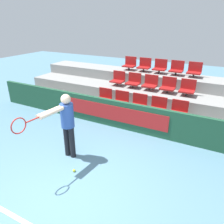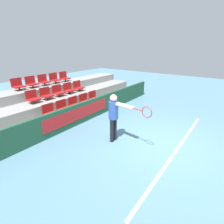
{
  "view_description": "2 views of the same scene",
  "coord_description": "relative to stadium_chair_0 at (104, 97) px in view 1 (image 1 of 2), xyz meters",
  "views": [
    {
      "loc": [
        2.35,
        -2.22,
        3.19
      ],
      "look_at": [
        -0.07,
        2.34,
        0.96
      ],
      "focal_mm": 35.0,
      "sensor_mm": 36.0,
      "label": 1
    },
    {
      "loc": [
        -5.0,
        -1.72,
        3.05
      ],
      "look_at": [
        -0.08,
        1.91,
        0.72
      ],
      "focal_mm": 28.0,
      "sensor_mm": 36.0,
      "label": 2
    }
  ],
  "objects": [
    {
      "name": "bleacher_tier_back",
      "position": [
        1.3,
        2.04,
        -0.04
      ],
      "size": [
        10.19,
        1.08,
        1.17
      ],
      "color": "gray",
      "rests_on": "ground"
    },
    {
      "name": "stadium_chair_11",
      "position": [
        0.65,
        2.17,
        0.78
      ],
      "size": [
        0.49,
        0.39,
        0.53
      ],
      "color": "#333333",
      "rests_on": "bleacher_tier_back"
    },
    {
      "name": "stadium_chair_2",
      "position": [
        1.3,
        0.0,
        0.0
      ],
      "size": [
        0.49,
        0.39,
        0.53
      ],
      "color": "#333333",
      "rests_on": "bleacher_tier_front"
    },
    {
      "name": "stadium_chair_1",
      "position": [
        0.65,
        0.0,
        0.0
      ],
      "size": [
        0.49,
        0.39,
        0.53
      ],
      "color": "#333333",
      "rests_on": "bleacher_tier_front"
    },
    {
      "name": "stadium_chair_5",
      "position": [
        0.0,
        1.08,
        0.39
      ],
      "size": [
        0.49,
        0.39,
        0.53
      ],
      "color": "#333333",
      "rests_on": "bleacher_tier_middle"
    },
    {
      "name": "stadium_chair_8",
      "position": [
        1.94,
        1.08,
        0.39
      ],
      "size": [
        0.49,
        0.39,
        0.53
      ],
      "color": "#333333",
      "rests_on": "bleacher_tier_middle"
    },
    {
      "name": "stadium_chair_3",
      "position": [
        1.94,
        0.0,
        0.0
      ],
      "size": [
        0.49,
        0.39,
        0.53
      ],
      "color": "#333333",
      "rests_on": "bleacher_tier_front"
    },
    {
      "name": "tennis_player",
      "position": [
        0.55,
        -2.77,
        0.37
      ],
      "size": [
        0.33,
        1.54,
        1.62
      ],
      "rotation": [
        0.0,
        0.0,
        -0.11
      ],
      "color": "black",
      "rests_on": "ground"
    },
    {
      "name": "stadium_chair_4",
      "position": [
        2.59,
        0.0,
        0.0
      ],
      "size": [
        0.49,
        0.39,
        0.53
      ],
      "color": "#333333",
      "rests_on": "bleacher_tier_front"
    },
    {
      "name": "stadium_chair_7",
      "position": [
        1.3,
        1.08,
        0.39
      ],
      "size": [
        0.49,
        0.39,
        0.53
      ],
      "color": "#333333",
      "rests_on": "bleacher_tier_middle"
    },
    {
      "name": "bleacher_tier_front",
      "position": [
        1.3,
        -0.12,
        -0.43
      ],
      "size": [
        10.19,
        1.08,
        0.39
      ],
      "color": "gray",
      "rests_on": "ground"
    },
    {
      "name": "stadium_chair_6",
      "position": [
        0.65,
        1.08,
        0.39
      ],
      "size": [
        0.49,
        0.39,
        0.53
      ],
      "color": "#333333",
      "rests_on": "bleacher_tier_middle"
    },
    {
      "name": "bleacher_tier_middle",
      "position": [
        1.3,
        0.96,
        -0.24
      ],
      "size": [
        10.19,
        1.08,
        0.78
      ],
      "color": "gray",
      "rests_on": "ground"
    },
    {
      "name": "stadium_chair_13",
      "position": [
        1.94,
        2.17,
        0.78
      ],
      "size": [
        0.49,
        0.39,
        0.53
      ],
      "color": "#333333",
      "rests_on": "bleacher_tier_back"
    },
    {
      "name": "barrier_wall",
      "position": [
        1.29,
        -0.75,
        -0.19
      ],
      "size": [
        10.59,
        0.14,
        0.88
      ],
      "color": "#1E4C33",
      "rests_on": "ground"
    },
    {
      "name": "stadium_chair_14",
      "position": [
        2.59,
        2.17,
        0.78
      ],
      "size": [
        0.49,
        0.39,
        0.53
      ],
      "color": "#333333",
      "rests_on": "bleacher_tier_back"
    },
    {
      "name": "tennis_ball",
      "position": [
        1.02,
        -3.17,
        -0.6
      ],
      "size": [
        0.07,
        0.07,
        0.07
      ],
      "color": "#CCDB33",
      "rests_on": "ground"
    },
    {
      "name": "stadium_chair_0",
      "position": [
        0.0,
        0.0,
        0.0
      ],
      "size": [
        0.49,
        0.39,
        0.53
      ],
      "color": "#333333",
      "rests_on": "bleacher_tier_front"
    },
    {
      "name": "stadium_chair_10",
      "position": [
        0.0,
        2.17,
        0.78
      ],
      "size": [
        0.49,
        0.39,
        0.53
      ],
      "color": "#333333",
      "rests_on": "bleacher_tier_back"
    },
    {
      "name": "stadium_chair_9",
      "position": [
        2.59,
        1.08,
        0.39
      ],
      "size": [
        0.49,
        0.39,
        0.53
      ],
      "color": "#333333",
      "rests_on": "bleacher_tier_middle"
    },
    {
      "name": "ground_plane",
      "position": [
        1.3,
        -4.06,
        -0.63
      ],
      "size": [
        30.0,
        30.0,
        0.0
      ],
      "primitive_type": "plane",
      "color": "slate"
    },
    {
      "name": "stadium_chair_12",
      "position": [
        1.3,
        2.17,
        0.78
      ],
      "size": [
        0.49,
        0.39,
        0.53
      ],
      "color": "#333333",
      "rests_on": "bleacher_tier_back"
    }
  ]
}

